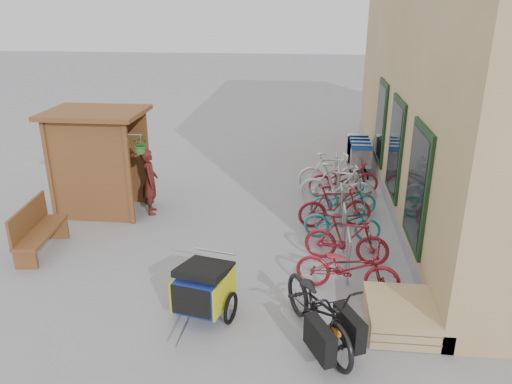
# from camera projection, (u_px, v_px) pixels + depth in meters

# --- Properties ---
(ground) EXTENTS (80.00, 80.00, 0.00)m
(ground) POSITION_uv_depth(u_px,v_px,m) (221.00, 270.00, 9.23)
(ground) COLOR gray
(kiosk) EXTENTS (2.49, 1.65, 2.40)m
(kiosk) POSITION_uv_depth(u_px,v_px,m) (95.00, 148.00, 11.28)
(kiosk) COLOR brown
(kiosk) RESTS_ON ground
(bike_rack) EXTENTS (0.05, 5.35, 0.86)m
(bike_rack) POSITION_uv_depth(u_px,v_px,m) (341.00, 201.00, 11.05)
(bike_rack) COLOR #A5A8AD
(bike_rack) RESTS_ON ground
(pallet_stack) EXTENTS (1.00, 1.20, 0.40)m
(pallet_stack) POSITION_uv_depth(u_px,v_px,m) (400.00, 315.00, 7.56)
(pallet_stack) COLOR tan
(pallet_stack) RESTS_ON ground
(bench) EXTENTS (0.63, 1.63, 1.01)m
(bench) POSITION_uv_depth(u_px,v_px,m) (36.00, 229.00, 9.70)
(bench) COLOR brown
(bench) RESTS_ON ground
(shopping_carts) EXTENTS (0.58, 1.94, 1.03)m
(shopping_carts) POSITION_uv_depth(u_px,v_px,m) (358.00, 150.00, 14.50)
(shopping_carts) COLOR silver
(shopping_carts) RESTS_ON ground
(child_trailer) EXTENTS (1.04, 1.65, 0.95)m
(child_trailer) POSITION_uv_depth(u_px,v_px,m) (204.00, 287.00, 7.72)
(child_trailer) COLOR navy
(child_trailer) RESTS_ON ground
(cargo_bike) EXTENTS (1.54, 2.16, 1.08)m
(cargo_bike) POSITION_uv_depth(u_px,v_px,m) (319.00, 309.00, 7.14)
(cargo_bike) COLOR black
(cargo_bike) RESTS_ON ground
(person_kiosk) EXTENTS (0.51, 0.64, 1.54)m
(person_kiosk) POSITION_uv_depth(u_px,v_px,m) (150.00, 182.00, 11.47)
(person_kiosk) COLOR maroon
(person_kiosk) RESTS_ON ground
(bike_0) EXTENTS (1.86, 0.96, 0.93)m
(bike_0) POSITION_uv_depth(u_px,v_px,m) (348.00, 267.00, 8.40)
(bike_0) COLOR maroon
(bike_0) RESTS_ON ground
(bike_1) EXTENTS (1.66, 0.77, 0.96)m
(bike_1) POSITION_uv_depth(u_px,v_px,m) (347.00, 239.00, 9.36)
(bike_1) COLOR maroon
(bike_1) RESTS_ON ground
(bike_2) EXTENTS (1.63, 0.73, 0.83)m
(bike_2) POSITION_uv_depth(u_px,v_px,m) (342.00, 221.00, 10.29)
(bike_2) COLOR teal
(bike_2) RESTS_ON ground
(bike_3) EXTENTS (1.66, 0.72, 0.97)m
(bike_3) POSITION_uv_depth(u_px,v_px,m) (335.00, 207.00, 10.83)
(bike_3) COLOR maroon
(bike_3) RESTS_ON ground
(bike_4) EXTENTS (1.64, 0.90, 0.82)m
(bike_4) POSITION_uv_depth(u_px,v_px,m) (343.00, 200.00, 11.38)
(bike_4) COLOR teal
(bike_4) RESTS_ON ground
(bike_5) EXTENTS (1.90, 0.80, 1.11)m
(bike_5) POSITION_uv_depth(u_px,v_px,m) (338.00, 186.00, 11.81)
(bike_5) COLOR silver
(bike_5) RESTS_ON ground
(bike_6) EXTENTS (1.89, 0.98, 0.95)m
(bike_6) POSITION_uv_depth(u_px,v_px,m) (344.00, 178.00, 12.56)
(bike_6) COLOR maroon
(bike_6) RESTS_ON ground
(bike_7) EXTENTS (1.78, 0.74, 1.04)m
(bike_7) POSITION_uv_depth(u_px,v_px,m) (331.00, 172.00, 12.90)
(bike_7) COLOR white
(bike_7) RESTS_ON ground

